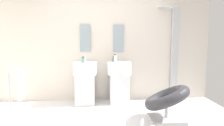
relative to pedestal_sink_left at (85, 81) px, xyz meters
name	(u,v)px	position (x,y,z in m)	size (l,w,h in m)	color
rear_partition	(102,42)	(0.36, 0.31, 0.81)	(4.80, 0.10, 2.60)	beige
pedestal_sink_left	(85,81)	(0.00, 0.00, 0.00)	(0.50, 0.50, 0.98)	white
pedestal_sink_right	(119,80)	(0.73, 0.00, 0.00)	(0.50, 0.50, 0.98)	white
vanity_mirror_left	(85,38)	(0.00, 0.24, 0.89)	(0.22, 0.03, 0.58)	#8C9EA8
vanity_mirror_right	(118,38)	(0.73, 0.24, 0.89)	(0.22, 0.03, 0.58)	#8C9EA8
shower_column	(174,52)	(1.97, 0.19, 0.59)	(0.49, 0.24, 2.05)	#B7BABF
lounge_chair	(167,100)	(1.40, -1.08, -0.14)	(1.03, 1.03, 0.65)	#B7BABF
towel_rack	(19,85)	(-1.00, -1.00, 0.14)	(0.37, 0.22, 0.95)	#B7BABF
soap_bottle_blue	(83,60)	(-0.02, -0.15, 0.45)	(0.04, 0.04, 0.13)	#4C72B7
soap_bottle_clear	(115,59)	(0.62, -0.09, 0.47)	(0.06, 0.06, 0.17)	silver
soap_bottle_green	(83,60)	(-0.03, -0.15, 0.45)	(0.06, 0.06, 0.12)	#59996B
soap_bottle_black	(114,59)	(0.61, 0.06, 0.45)	(0.05, 0.05, 0.13)	black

